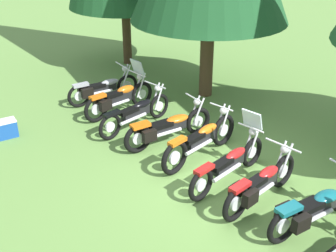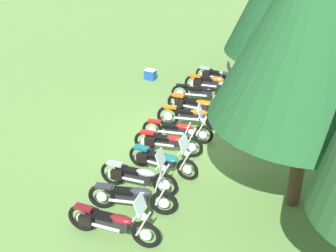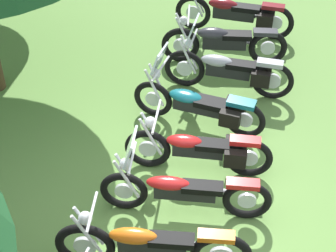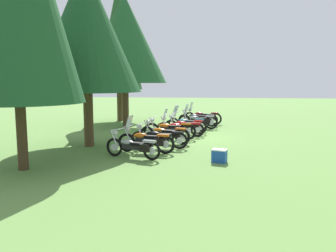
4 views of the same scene
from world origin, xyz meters
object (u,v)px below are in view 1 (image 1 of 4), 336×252
at_px(motorcycle_0, 102,88).
at_px(motorcycle_4, 201,140).
at_px(motorcycle_2, 136,112).
at_px(motorcycle_3, 167,127).
at_px(motorcycle_1, 119,98).
at_px(motorcycle_6, 260,184).
at_px(motorcycle_5, 230,162).
at_px(motorcycle_7, 316,206).
at_px(picnic_cooler, 7,129).

xyz_separation_m(motorcycle_0, motorcycle_4, (3.94, -0.75, 0.04)).
distance_m(motorcycle_2, motorcycle_3, 1.11).
xyz_separation_m(motorcycle_1, motorcycle_2, (0.92, -0.31, -0.04)).
distance_m(motorcycle_4, motorcycle_6, 1.89).
relative_size(motorcycle_5, motorcycle_7, 1.10).
xyz_separation_m(motorcycle_4, motorcycle_5, (0.96, -0.38, -0.02)).
bearing_deg(motorcycle_5, motorcycle_7, -93.82).
height_order(motorcycle_1, motorcycle_6, motorcycle_1).
relative_size(motorcycle_0, motorcycle_7, 0.97).
xyz_separation_m(motorcycle_3, motorcycle_6, (2.76, -0.70, -0.00)).
relative_size(motorcycle_0, motorcycle_4, 0.85).
height_order(motorcycle_6, motorcycle_7, motorcycle_7).
relative_size(motorcycle_0, picnic_cooler, 3.83).
bearing_deg(picnic_cooler, motorcycle_0, 85.39).
bearing_deg(motorcycle_7, motorcycle_4, 96.03).
bearing_deg(motorcycle_1, motorcycle_0, 83.03).
height_order(motorcycle_0, motorcycle_4, motorcycle_4).
height_order(motorcycle_3, motorcycle_6, same).
bearing_deg(motorcycle_3, motorcycle_6, -86.04).
xyz_separation_m(motorcycle_4, motorcycle_6, (1.78, -0.65, -0.03)).
relative_size(motorcycle_0, motorcycle_1, 0.94).
xyz_separation_m(motorcycle_5, motorcycle_6, (0.82, -0.28, -0.01)).
relative_size(motorcycle_6, motorcycle_7, 1.02).
height_order(motorcycle_0, motorcycle_1, motorcycle_1).
bearing_deg(motorcycle_7, motorcycle_0, 97.34).
relative_size(motorcycle_5, picnic_cooler, 4.34).
relative_size(motorcycle_6, picnic_cooler, 4.05).
bearing_deg(motorcycle_5, motorcycle_1, 82.38).
height_order(motorcycle_1, motorcycle_3, motorcycle_1).
relative_size(motorcycle_0, motorcycle_2, 0.89).
xyz_separation_m(motorcycle_7, picnic_cooler, (-7.01, -1.48, -0.22)).
bearing_deg(motorcycle_7, motorcycle_3, 98.66).
bearing_deg(motorcycle_2, motorcycle_6, -97.80).
bearing_deg(motorcycle_3, motorcycle_4, -74.53).
bearing_deg(motorcycle_6, motorcycle_7, -83.83).
relative_size(motorcycle_1, motorcycle_3, 0.96).
distance_m(motorcycle_3, motorcycle_7, 3.88).
distance_m(motorcycle_1, motorcycle_6, 4.91).
bearing_deg(motorcycle_2, motorcycle_1, 75.70).
bearing_deg(motorcycle_2, motorcycle_5, -96.02).
bearing_deg(motorcycle_0, motorcycle_5, -84.46).
bearing_deg(motorcycle_1, motorcycle_4, -90.78).
bearing_deg(motorcycle_7, picnic_cooler, 120.99).
xyz_separation_m(motorcycle_2, motorcycle_6, (3.86, -0.83, 0.00)).
xyz_separation_m(motorcycle_1, motorcycle_6, (4.78, -1.14, -0.04)).
height_order(motorcycle_0, motorcycle_5, motorcycle_5).
bearing_deg(motorcycle_3, motorcycle_5, -84.12).
distance_m(motorcycle_0, motorcycle_2, 1.94).
distance_m(motorcycle_5, motorcycle_7, 1.90).
relative_size(motorcycle_2, picnic_cooler, 4.28).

